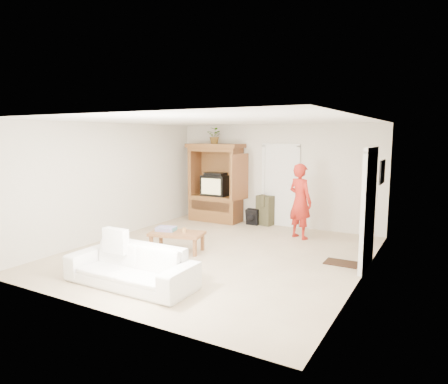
% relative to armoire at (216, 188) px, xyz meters
% --- Properties ---
extents(floor, '(6.00, 6.00, 0.00)m').
position_rel_armoire_xyz_m(floor, '(1.58, -2.66, -0.91)').
color(floor, tan).
rests_on(floor, ground).
extents(ceiling, '(6.00, 6.00, 0.00)m').
position_rel_armoire_xyz_m(ceiling, '(1.58, -2.66, 1.69)').
color(ceiling, white).
rests_on(ceiling, floor).
extents(wall_back, '(5.50, 0.00, 5.50)m').
position_rel_armoire_xyz_m(wall_back, '(1.58, 0.34, 0.39)').
color(wall_back, silver).
rests_on(wall_back, floor).
extents(wall_front, '(5.50, 0.00, 5.50)m').
position_rel_armoire_xyz_m(wall_front, '(1.58, -5.66, 0.39)').
color(wall_front, silver).
rests_on(wall_front, floor).
extents(wall_left, '(0.00, 6.00, 6.00)m').
position_rel_armoire_xyz_m(wall_left, '(-1.17, -2.66, 0.39)').
color(wall_left, silver).
rests_on(wall_left, floor).
extents(wall_right, '(0.00, 6.00, 6.00)m').
position_rel_armoire_xyz_m(wall_right, '(4.33, -2.66, 0.39)').
color(wall_right, silver).
rests_on(wall_right, floor).
extents(armoire, '(1.82, 1.14, 2.10)m').
position_rel_armoire_xyz_m(armoire, '(0.00, 0.00, 0.00)').
color(armoire, brown).
rests_on(armoire, floor).
extents(door_back, '(0.85, 0.05, 2.04)m').
position_rel_armoire_xyz_m(door_back, '(1.73, 0.31, 0.11)').
color(door_back, white).
rests_on(door_back, floor).
extents(doorway_right, '(0.05, 0.90, 2.04)m').
position_rel_armoire_xyz_m(doorway_right, '(4.30, -2.06, 0.11)').
color(doorway_right, black).
rests_on(doorway_right, floor).
extents(framed_picture, '(0.03, 0.60, 0.48)m').
position_rel_armoire_xyz_m(framed_picture, '(4.31, -0.76, 0.69)').
color(framed_picture, black).
rests_on(framed_picture, wall_right).
extents(doormat, '(0.60, 0.40, 0.02)m').
position_rel_armoire_xyz_m(doormat, '(3.88, -2.06, -0.90)').
color(doormat, '#382316').
rests_on(doormat, floor).
extents(plant, '(0.40, 0.35, 0.43)m').
position_rel_armoire_xyz_m(plant, '(-0.02, -0.03, 1.40)').
color(plant, '#4C7238').
rests_on(plant, armoire).
extents(man, '(0.74, 0.63, 1.70)m').
position_rel_armoire_xyz_m(man, '(2.59, -0.68, -0.06)').
color(man, '#A82016').
rests_on(man, floor).
extents(sofa, '(2.12, 0.84, 0.62)m').
position_rel_armoire_xyz_m(sofa, '(1.25, -4.75, -0.60)').
color(sofa, white).
rests_on(sofa, floor).
extents(coffee_table, '(1.16, 0.80, 0.40)m').
position_rel_armoire_xyz_m(coffee_table, '(0.79, -2.91, -0.56)').
color(coffee_table, '#975A34').
rests_on(coffee_table, floor).
extents(towel, '(0.44, 0.37, 0.08)m').
position_rel_armoire_xyz_m(towel, '(0.52, -2.91, -0.47)').
color(towel, '#CE44A4').
rests_on(towel, coffee_table).
extents(candle, '(0.08, 0.08, 0.10)m').
position_rel_armoire_xyz_m(candle, '(0.94, -2.86, -0.46)').
color(candle, tan).
rests_on(candle, coffee_table).
extents(backpack_black, '(0.33, 0.20, 0.40)m').
position_rel_armoire_xyz_m(backpack_black, '(1.08, 0.04, -0.71)').
color(backpack_black, black).
rests_on(backpack_black, floor).
extents(backpack_olive, '(0.46, 0.37, 0.77)m').
position_rel_armoire_xyz_m(backpack_olive, '(1.36, 0.19, -0.52)').
color(backpack_olive, '#47442B').
rests_on(backpack_olive, floor).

